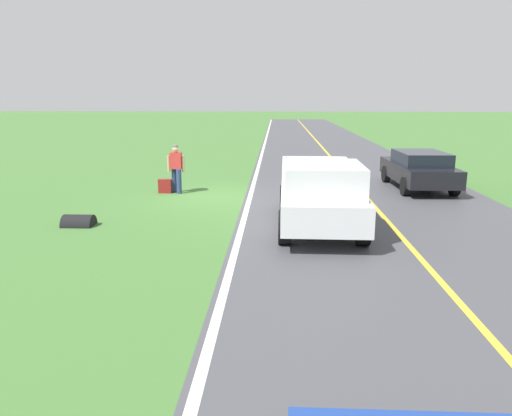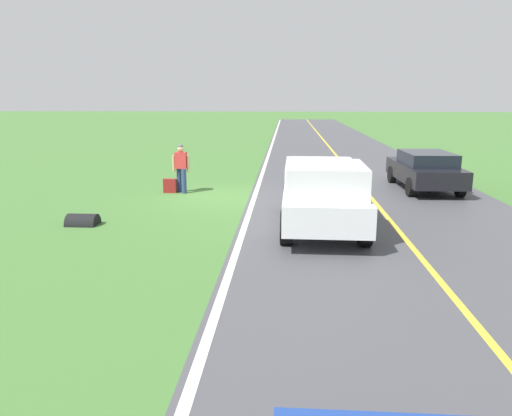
# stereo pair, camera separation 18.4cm
# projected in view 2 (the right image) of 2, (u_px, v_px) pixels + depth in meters

# --- Properties ---
(ground_plane) EXTENTS (200.00, 200.00, 0.00)m
(ground_plane) POSITION_uv_depth(u_px,v_px,m) (223.00, 197.00, 16.93)
(ground_plane) COLOR #427033
(road_surface) EXTENTS (8.38, 120.00, 0.00)m
(road_surface) POSITION_uv_depth(u_px,v_px,m) (372.00, 198.00, 16.61)
(road_surface) COLOR #47474C
(road_surface) RESTS_ON ground
(lane_edge_line) EXTENTS (0.16, 117.60, 0.00)m
(lane_edge_line) POSITION_uv_depth(u_px,v_px,m) (254.00, 197.00, 16.86)
(lane_edge_line) COLOR silver
(lane_edge_line) RESTS_ON ground
(lane_centre_line) EXTENTS (0.14, 117.60, 0.00)m
(lane_centre_line) POSITION_uv_depth(u_px,v_px,m) (372.00, 198.00, 16.61)
(lane_centre_line) COLOR gold
(lane_centre_line) RESTS_ON ground
(hitchhiker_walking) EXTENTS (0.62, 0.51, 1.75)m
(hitchhiker_walking) POSITION_uv_depth(u_px,v_px,m) (181.00, 165.00, 17.46)
(hitchhiker_walking) COLOR navy
(hitchhiker_walking) RESTS_ON ground
(suitcase_carried) EXTENTS (0.46, 0.20, 0.50)m
(suitcase_carried) POSITION_uv_depth(u_px,v_px,m) (170.00, 186.00, 17.57)
(suitcase_carried) COLOR maroon
(suitcase_carried) RESTS_ON ground
(pickup_truck_passing) EXTENTS (2.16, 5.43, 1.82)m
(pickup_truck_passing) POSITION_uv_depth(u_px,v_px,m) (323.00, 193.00, 12.59)
(pickup_truck_passing) COLOR silver
(pickup_truck_passing) RESTS_ON ground
(sedan_near_oncoming) EXTENTS (2.02, 4.45, 1.41)m
(sedan_near_oncoming) POSITION_uv_depth(u_px,v_px,m) (425.00, 169.00, 18.11)
(sedan_near_oncoming) COLOR black
(sedan_near_oncoming) RESTS_ON ground
(drainage_culvert) EXTENTS (0.80, 0.60, 0.60)m
(drainage_culvert) POSITION_uv_depth(u_px,v_px,m) (83.00, 225.00, 13.21)
(drainage_culvert) COLOR black
(drainage_culvert) RESTS_ON ground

